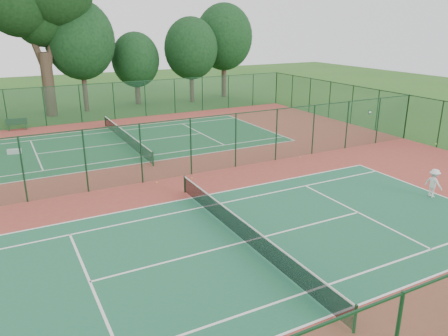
{
  "coord_description": "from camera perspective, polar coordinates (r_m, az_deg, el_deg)",
  "views": [
    {
      "loc": [
        -8.46,
        -23.12,
        8.79
      ],
      "look_at": [
        1.61,
        -4.1,
        1.6
      ],
      "focal_mm": 35.0,
      "sensor_mm": 36.0,
      "label": 1
    }
  ],
  "objects": [
    {
      "name": "stray_ball_b",
      "position": [
        30.3,
        9.92,
        1.42
      ],
      "size": [
        0.07,
        0.07,
        0.07
      ],
      "primitive_type": "sphere",
      "color": "#B8D130",
      "rests_on": "red_pad"
    },
    {
      "name": "bench",
      "position": [
        41.47,
        -25.44,
        5.22
      ],
      "size": [
        1.72,
        0.63,
        1.04
      ],
      "rotation": [
        0.0,
        0.0,
        -0.08
      ],
      "color": "#12351E",
      "rests_on": "red_pad"
    },
    {
      "name": "big_tree",
      "position": [
        46.27,
        -23.04,
        19.54
      ],
      "size": [
        9.88,
        7.23,
        15.18
      ],
      "color": "#3B2B20",
      "rests_on": "ground"
    },
    {
      "name": "court_far",
      "position": [
        34.35,
        -12.72,
        3.22
      ],
      "size": [
        23.77,
        10.97,
        0.01
      ],
      "primitive_type": "cube",
      "color": "#1C5933",
      "rests_on": "red_pad"
    },
    {
      "name": "ground",
      "position": [
        26.14,
        -7.34,
        -1.33
      ],
      "size": [
        120.0,
        120.0,
        0.0
      ],
      "primitive_type": "plane",
      "color": "#2A581B",
      "rests_on": "ground"
    },
    {
      "name": "evergreen_row",
      "position": [
        49.0,
        -17.04,
        7.34
      ],
      "size": [
        39.0,
        5.0,
        12.0
      ],
      "primitive_type": null,
      "color": "black",
      "rests_on": "ground"
    },
    {
      "name": "court_near",
      "position": [
        18.65,
        2.71,
        -9.62
      ],
      "size": [
        23.77,
        10.97,
        0.01
      ],
      "primitive_type": "cube",
      "color": "#1F6242",
      "rests_on": "red_pad"
    },
    {
      "name": "tennis_net_near",
      "position": [
        18.41,
        2.74,
        -8.16
      ],
      "size": [
        0.1,
        12.9,
        0.97
      ],
      "color": "#13351B",
      "rests_on": "ground"
    },
    {
      "name": "fence_east",
      "position": [
        37.33,
        22.72,
        6.19
      ],
      "size": [
        0.09,
        36.0,
        3.5
      ],
      "rotation": [
        0.0,
        0.0,
        1.57
      ],
      "color": "#1A4E31",
      "rests_on": "ground"
    },
    {
      "name": "tennis_net_far",
      "position": [
        34.22,
        -12.78,
        4.07
      ],
      "size": [
        0.1,
        12.9,
        0.97
      ],
      "color": "#13361C",
      "rests_on": "ground"
    },
    {
      "name": "kit_bag",
      "position": [
        34.02,
        -25.7,
        1.95
      ],
      "size": [
        0.96,
        0.54,
        0.34
      ],
      "primitive_type": "cube",
      "rotation": [
        0.0,
        0.0,
        -0.23
      ],
      "color": "silver",
      "rests_on": "red_pad"
    },
    {
      "name": "player_near",
      "position": [
        25.42,
        25.69,
        -1.78
      ],
      "size": [
        0.61,
        1.02,
        1.53
      ],
      "primitive_type": "imported",
      "rotation": [
        0.0,
        0.0,
        1.62
      ],
      "color": "silver",
      "rests_on": "court_near"
    },
    {
      "name": "red_pad",
      "position": [
        26.14,
        -7.34,
        -1.32
      ],
      "size": [
        40.0,
        36.0,
        0.01
      ],
      "primitive_type": "cube",
      "color": "#94372D",
      "rests_on": "ground"
    },
    {
      "name": "fence_north",
      "position": [
        42.56,
        -16.21,
        8.25
      ],
      "size": [
        40.0,
        0.09,
        3.5
      ],
      "color": "#17462F",
      "rests_on": "ground"
    },
    {
      "name": "stray_ball_c",
      "position": [
        25.42,
        -8.78,
        -1.86
      ],
      "size": [
        0.07,
        0.07,
        0.07
      ],
      "primitive_type": "sphere",
      "color": "#C9E234",
      "rests_on": "red_pad"
    },
    {
      "name": "fence_divider",
      "position": [
        25.6,
        -7.5,
        2.38
      ],
      "size": [
        40.0,
        0.09,
        3.5
      ],
      "color": "#184A2A",
      "rests_on": "ground"
    },
    {
      "name": "stray_ball_a",
      "position": [
        25.91,
        -4.21,
        -1.31
      ],
      "size": [
        0.07,
        0.07,
        0.07
      ],
      "primitive_type": "sphere",
      "color": "#B0C72E",
      "rests_on": "red_pad"
    }
  ]
}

